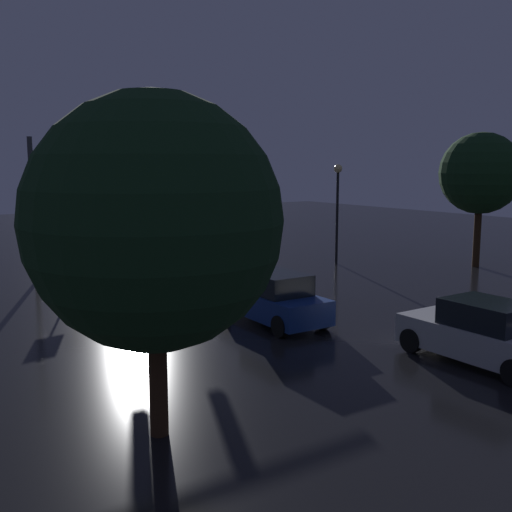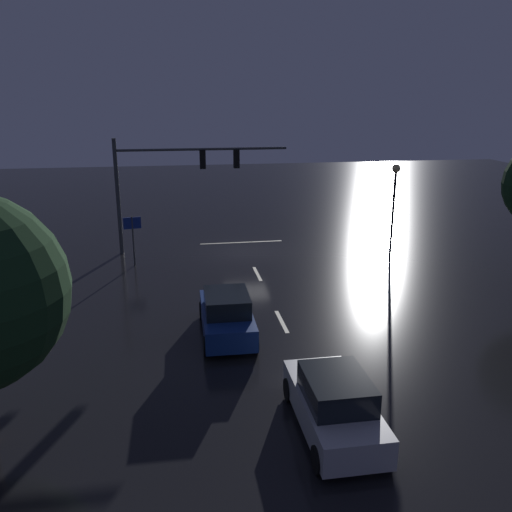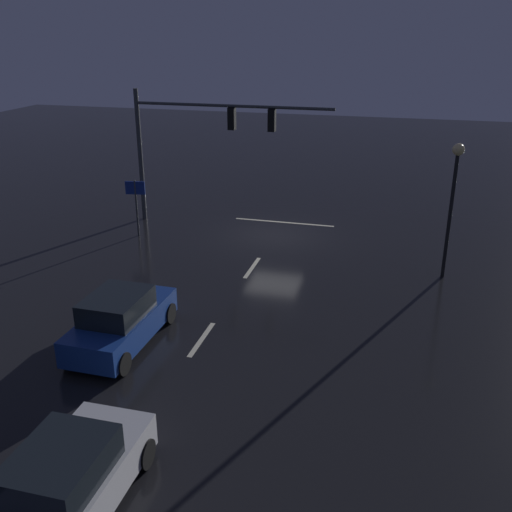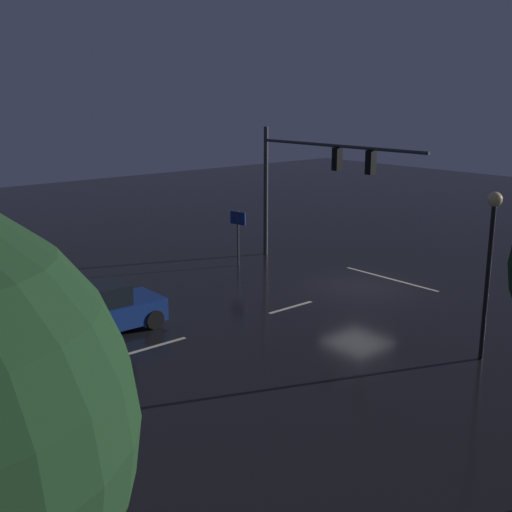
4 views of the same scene
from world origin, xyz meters
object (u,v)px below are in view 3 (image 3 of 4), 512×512
car_distant (68,483)px  traffic_signal_assembly (200,132)px  route_sign (136,196)px  street_lamp_left_kerb (454,186)px  car_approaching (121,320)px

car_distant → traffic_signal_assembly: bearing=-78.4°
route_sign → street_lamp_left_kerb: bearing=174.4°
car_approaching → street_lamp_left_kerb: bearing=-140.9°
car_approaching → route_sign: 10.08m
car_distant → route_sign: 16.83m
route_sign → car_distant: bearing=111.1°
traffic_signal_assembly → street_lamp_left_kerb: traffic_signal_assembly is taller
street_lamp_left_kerb → route_sign: size_ratio=1.97×
car_distant → route_sign: route_sign is taller
car_approaching → street_lamp_left_kerb: 12.83m
car_distant → street_lamp_left_kerb: (-7.54, -14.33, 2.84)m
street_lamp_left_kerb → traffic_signal_assembly: bearing=-18.8°
car_approaching → car_distant: size_ratio=1.00×
traffic_signal_assembly → car_distant: 18.91m
car_approaching → traffic_signal_assembly: bearing=-82.4°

